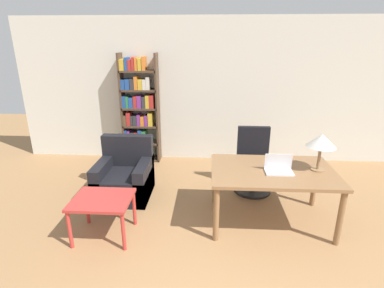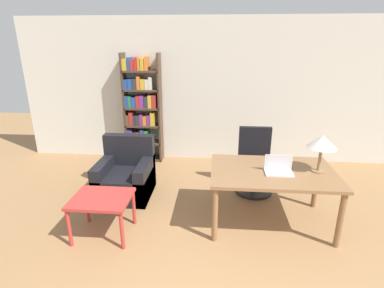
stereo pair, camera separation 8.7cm
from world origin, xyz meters
name	(u,v)px [view 1 (the left image)]	position (x,y,z in m)	size (l,w,h in m)	color
wall_back	(226,92)	(0.00, 4.53, 1.35)	(8.00, 0.06, 2.70)	silver
desk	(272,176)	(0.51, 2.30, 0.65)	(1.53, 1.01, 0.74)	olive
laptop	(279,168)	(0.57, 2.23, 0.79)	(0.33, 0.21, 0.22)	silver
table_lamp	(322,141)	(1.06, 2.32, 1.12)	(0.35, 0.35, 0.47)	olive
office_chair	(253,164)	(0.40, 3.20, 0.43)	(0.58, 0.58, 1.00)	black
side_table_blue	(102,204)	(-1.55, 1.85, 0.44)	(0.69, 0.57, 0.51)	#B2332D
armchair	(125,178)	(-1.57, 2.89, 0.28)	(0.78, 0.80, 0.88)	black
bookshelf	(139,111)	(-1.65, 4.34, 0.99)	(0.71, 0.28, 2.06)	#4C3828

